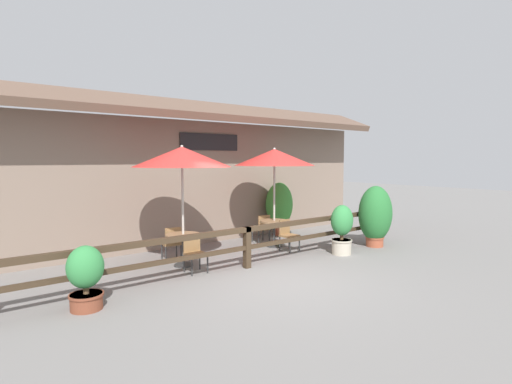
{
  "coord_description": "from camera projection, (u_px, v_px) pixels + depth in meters",
  "views": [
    {
      "loc": [
        -5.44,
        -6.13,
        2.49
      ],
      "look_at": [
        0.5,
        1.35,
        1.71
      ],
      "focal_mm": 28.0,
      "sensor_mm": 36.0,
      "label": 1
    }
  ],
  "objects": [
    {
      "name": "patio_umbrella_near",
      "position": [
        182.0,
        157.0,
        9.16
      ],
      "size": [
        2.27,
        2.27,
        2.82
      ],
      "color": "#B7B2A8",
      "rests_on": "ground"
    },
    {
      "name": "dining_table_middle",
      "position": [
        274.0,
        226.0,
        11.4
      ],
      "size": [
        0.82,
        0.82,
        0.75
      ],
      "color": "olive",
      "rests_on": "ground"
    },
    {
      "name": "potted_plant_small_flowering",
      "position": [
        279.0,
        206.0,
        13.05
      ],
      "size": [
        0.93,
        0.84,
        1.74
      ],
      "color": "#9E4C33",
      "rests_on": "ground"
    },
    {
      "name": "potted_plant_entrance_palm",
      "position": [
        86.0,
        276.0,
        6.59
      ],
      "size": [
        0.6,
        0.56,
        1.08
      ],
      "color": "brown",
      "rests_on": "ground"
    },
    {
      "name": "chair_middle_wallside",
      "position": [
        262.0,
        227.0,
        11.93
      ],
      "size": [
        0.47,
        0.47,
        0.84
      ],
      "rotation": [
        0.0,
        0.0,
        3.0
      ],
      "color": "olive",
      "rests_on": "ground"
    },
    {
      "name": "potted_plant_broad_leaf",
      "position": [
        342.0,
        228.0,
        10.44
      ],
      "size": [
        0.61,
        0.55,
        1.3
      ],
      "color": "#B7AD99",
      "rests_on": "ground"
    },
    {
      "name": "chair_near_streetside",
      "position": [
        194.0,
        251.0,
        8.81
      ],
      "size": [
        0.44,
        0.44,
        0.84
      ],
      "rotation": [
        0.0,
        0.0,
        -0.06
      ],
      "color": "olive",
      "rests_on": "ground"
    },
    {
      "name": "potted_plant_tall_tropical",
      "position": [
        375.0,
        215.0,
        11.38
      ],
      "size": [
        1.0,
        0.9,
        1.74
      ],
      "color": "#9E4C33",
      "rests_on": "ground"
    },
    {
      "name": "patio_railing",
      "position": [
        247.0,
        238.0,
        9.13
      ],
      "size": [
        10.4,
        0.14,
        0.95
      ],
      "color": "#3D2D1E",
      "rests_on": "ground"
    },
    {
      "name": "chair_middle_streetside",
      "position": [
        288.0,
        234.0,
        10.91
      ],
      "size": [
        0.45,
        0.45,
        0.84
      ],
      "rotation": [
        0.0,
        0.0,
        0.07
      ],
      "color": "olive",
      "rests_on": "ground"
    },
    {
      "name": "patio_umbrella_middle",
      "position": [
        274.0,
        157.0,
        11.24
      ],
      "size": [
        2.27,
        2.27,
        2.82
      ],
      "color": "#B7B2A8",
      "rests_on": "ground"
    },
    {
      "name": "chair_near_wallside",
      "position": [
        172.0,
        242.0,
        9.83
      ],
      "size": [
        0.49,
        0.49,
        0.84
      ],
      "rotation": [
        0.0,
        0.0,
        2.96
      ],
      "color": "olive",
      "rests_on": "ground"
    },
    {
      "name": "ground_plane",
      "position": [
        277.0,
        278.0,
        8.36
      ],
      "size": [
        60.0,
        60.0,
        0.0
      ],
      "primitive_type": "plane",
      "color": "slate"
    },
    {
      "name": "building_facade",
      "position": [
        182.0,
        171.0,
        11.39
      ],
      "size": [
        14.28,
        1.49,
        4.23
      ],
      "color": "gray",
      "rests_on": "ground"
    },
    {
      "name": "dining_table_near",
      "position": [
        183.0,
        241.0,
        9.32
      ],
      "size": [
        0.82,
        0.82,
        0.75
      ],
      "color": "olive",
      "rests_on": "ground"
    }
  ]
}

